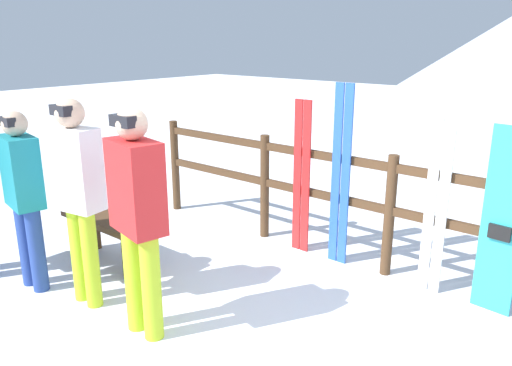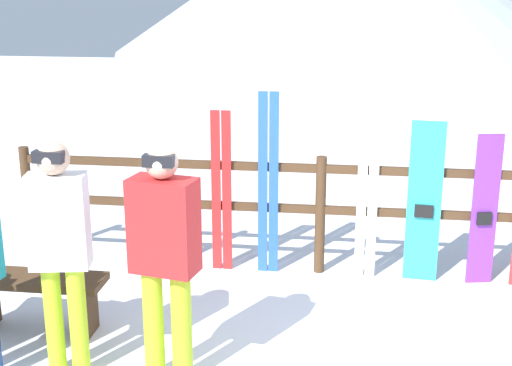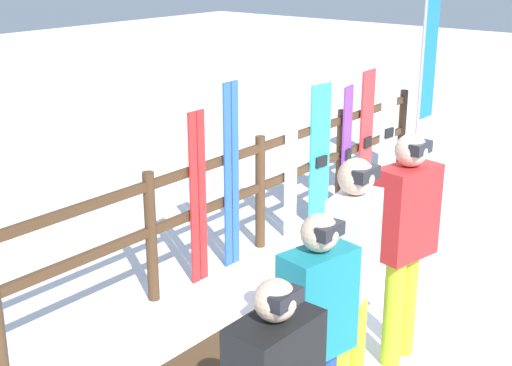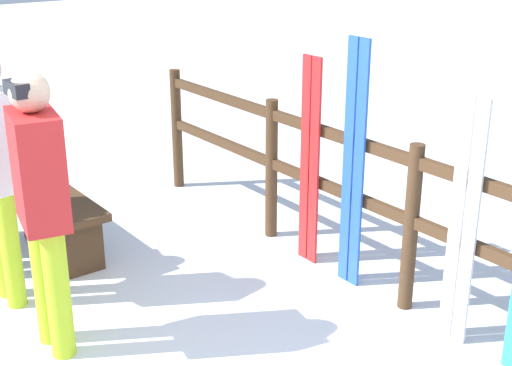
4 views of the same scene
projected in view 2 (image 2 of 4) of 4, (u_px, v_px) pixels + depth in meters
ground_plane at (308, 355)px, 5.49m from camera, size 40.00×40.00×0.00m
fence at (320, 204)px, 6.86m from camera, size 6.05×0.10×1.17m
bench at (35, 292)px, 5.78m from camera, size 1.15×0.36×0.48m
person_red at (165, 249)px, 4.90m from camera, size 0.49×0.33×1.74m
person_white at (60, 242)px, 4.97m from camera, size 0.44×0.29×1.74m
ski_pair_red at (221, 192)px, 6.90m from camera, size 0.20×0.02×1.60m
ski_pair_blue at (268, 184)px, 6.82m from camera, size 0.20×0.02×1.79m
ski_pair_white at (367, 199)px, 6.72m from camera, size 0.20×0.02×1.57m
snowboard_cyan at (424, 203)px, 6.66m from camera, size 0.32×0.08×1.55m
snowboard_purple at (484, 211)px, 6.60m from camera, size 0.24×0.09×1.45m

